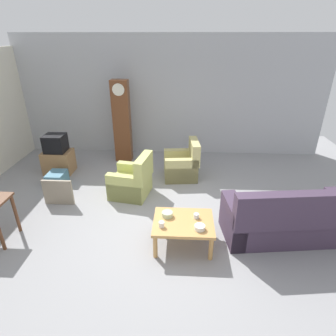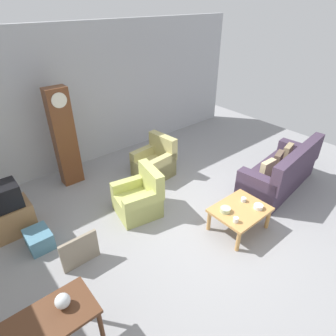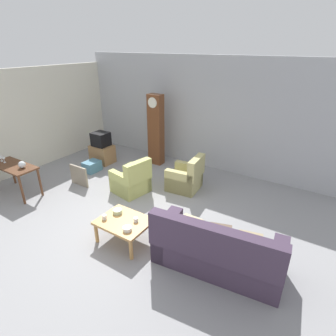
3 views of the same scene
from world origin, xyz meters
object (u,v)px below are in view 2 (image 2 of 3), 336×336
Objects in this scene: cup_blue_rimmed at (243,200)px; bowl_white_stacked at (258,207)px; tv_crt at (4,196)px; console_table_dark at (35,335)px; coffee_table_wood at (240,212)px; glass_dome_cloche at (63,301)px; storage_box_blue at (39,239)px; armchair_olive_near at (139,199)px; tv_stand_cabinet at (12,219)px; grandfather_clock at (64,138)px; cup_white_porcelain at (236,220)px; framed_picture_leaning at (80,251)px; couch_floral at (281,173)px; armchair_olive_far at (155,163)px; bowl_shallow_green at (225,210)px.

cup_blue_rimmed reaches higher than bowl_white_stacked.
console_table_dark is at bearing -97.99° from tv_crt.
glass_dome_cloche reaches higher than coffee_table_wood.
glass_dome_cloche is 3.40m from bowl_white_stacked.
coffee_table_wood is 3.49m from console_table_dark.
storage_box_blue is (-2.90, 1.86, -0.24)m from coffee_table_wood.
tv_stand_cabinet is at bearing 153.79° from armchair_olive_near.
grandfather_clock is at bearing 62.06° from console_table_dark.
cup_white_porcelain is at bearing -43.99° from tv_crt.
cup_blue_rimmed is at bearing -36.09° from tv_crt.
cup_white_porcelain is 0.60m from cup_blue_rimmed.
tv_crt is at bearing 112.23° from framed_picture_leaning.
storage_box_blue is (-1.26, -1.54, -0.93)m from grandfather_clock.
glass_dome_cloche is at bearing -176.63° from couch_floral.
bowl_white_stacked is (1.89, -3.59, -0.59)m from grandfather_clock.
grandfather_clock is 4.59× the size of storage_box_blue.
armchair_olive_near is 1.86m from cup_white_porcelain.
armchair_olive_far is 2.42m from coffee_table_wood.
coffee_table_wood is 0.74× the size of console_table_dark.
framed_picture_leaning is 2.46m from bowl_shallow_green.
couch_floral is at bearing 11.67° from cup_white_porcelain.
coffee_table_wood is at bearing -32.72° from storage_box_blue.
bowl_shallow_green is at bearing -33.47° from storage_box_blue.
armchair_olive_far is 3.12m from tv_crt.
armchair_olive_far reaches higher than console_table_dark.
couch_floral is at bearing -18.89° from storage_box_blue.
console_table_dark is 1.52m from framed_picture_leaning.
storage_box_blue is at bearing 146.89° from bowl_white_stacked.
storage_box_blue is at bearing -71.93° from tv_crt.
couch_floral is at bearing -24.80° from tv_crt.
armchair_olive_far is 0.43× the size of grandfather_clock.
bowl_white_stacked is (3.73, -0.13, -0.17)m from console_table_dark.
cup_white_porcelain is (2.78, -2.68, -0.27)m from tv_crt.
console_table_dark reaches higher than tv_stand_cabinet.
couch_floral is at bearing -42.62° from grandfather_clock.
tv_stand_cabinet is at bearing 89.73° from glass_dome_cloche.
tv_crt is 1.65m from framed_picture_leaning.
grandfather_clock is at bearing 50.71° from storage_box_blue.
glass_dome_cloche is (-4.88, -0.29, 0.50)m from couch_floral.
cup_white_porcelain is 0.51× the size of bowl_shallow_green.
couch_floral reaches higher than framed_picture_leaning.
bowl_white_stacked is at bearing -62.19° from grandfather_clock.
tv_crt is 0.80× the size of framed_picture_leaning.
coffee_table_wood is at bearing 25.58° from cup_white_porcelain.
cup_blue_rimmed is (0.21, 0.10, 0.10)m from coffee_table_wood.
grandfather_clock is 13.13× the size of bowl_white_stacked.
armchair_olive_far is at bearing -31.27° from grandfather_clock.
cup_white_porcelain is (1.31, -3.56, -0.58)m from grandfather_clock.
console_table_dark reaches higher than storage_box_blue.
glass_dome_cloche is 2.82m from cup_white_porcelain.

